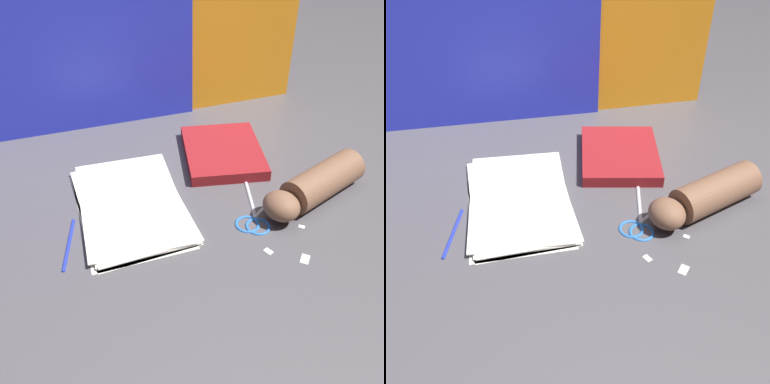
% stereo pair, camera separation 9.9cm
% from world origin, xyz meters
% --- Properties ---
extents(ground_plane, '(6.00, 6.00, 0.00)m').
position_xyz_m(ground_plane, '(0.00, 0.00, 0.00)').
color(ground_plane, '#4C494F').
extents(backdrop_panel_left, '(0.81, 0.04, 0.55)m').
position_xyz_m(backdrop_panel_left, '(-0.20, 0.48, 0.27)').
color(backdrop_panel_left, '#2833D1').
rests_on(backdrop_panel_left, ground_plane).
extents(backdrop_panel_center, '(0.67, 0.03, 0.48)m').
position_xyz_m(backdrop_panel_center, '(0.21, 0.48, 0.24)').
color(backdrop_panel_center, orange).
rests_on(backdrop_panel_center, ground_plane).
extents(paper_stack, '(0.25, 0.36, 0.02)m').
position_xyz_m(paper_stack, '(-0.08, 0.07, 0.01)').
color(paper_stack, white).
rests_on(paper_stack, ground_plane).
extents(book_closed, '(0.24, 0.28, 0.03)m').
position_xyz_m(book_closed, '(0.20, 0.19, 0.01)').
color(book_closed, maroon).
rests_on(book_closed, ground_plane).
extents(scissors, '(0.18, 0.19, 0.01)m').
position_xyz_m(scissors, '(0.18, -0.05, 0.00)').
color(scissors, silver).
rests_on(scissors, ground_plane).
extents(hand_forearm, '(0.30, 0.17, 0.08)m').
position_xyz_m(hand_forearm, '(0.33, -0.04, 0.04)').
color(hand_forearm, brown).
rests_on(hand_forearm, ground_plane).
extents(paper_scrap_near, '(0.02, 0.02, 0.00)m').
position_xyz_m(paper_scrap_near, '(0.26, -0.12, 0.00)').
color(paper_scrap_near, white).
rests_on(paper_scrap_near, ground_plane).
extents(paper_scrap_mid, '(0.02, 0.02, 0.00)m').
position_xyz_m(paper_scrap_mid, '(0.16, -0.16, 0.00)').
color(paper_scrap_mid, white).
rests_on(paper_scrap_mid, ground_plane).
extents(paper_scrap_far, '(0.03, 0.03, 0.00)m').
position_xyz_m(paper_scrap_far, '(0.22, -0.20, 0.00)').
color(paper_scrap_far, white).
rests_on(paper_scrap_far, ground_plane).
extents(pen, '(0.05, 0.15, 0.01)m').
position_xyz_m(pen, '(-0.23, 0.00, 0.00)').
color(pen, '#2333B2').
rests_on(pen, ground_plane).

